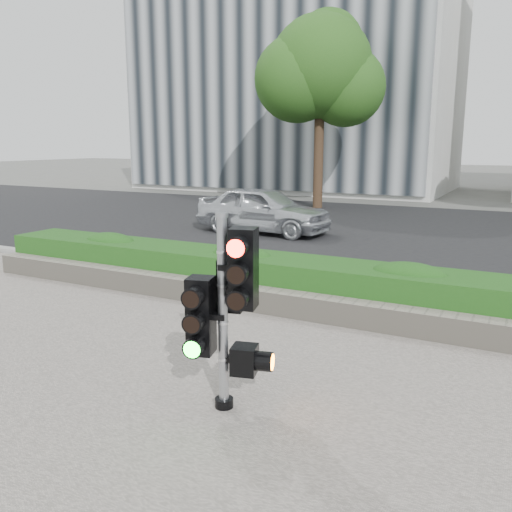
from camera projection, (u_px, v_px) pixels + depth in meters
name	position (u px, v px, depth m)	size (l,w,h in m)	color
ground	(225.00, 364.00, 6.21)	(120.00, 120.00, 0.00)	#51514C
sidewalk	(53.00, 481.00, 4.04)	(16.00, 11.00, 0.03)	#9E9389
road	(411.00, 234.00, 14.88)	(60.00, 13.00, 0.02)	black
curb	(323.00, 293.00, 8.93)	(60.00, 0.25, 0.12)	gray
stone_wall	(292.00, 304.00, 7.81)	(12.00, 0.32, 0.34)	gray
hedge	(309.00, 283.00, 8.34)	(12.00, 1.00, 0.68)	#357825
building_left	(299.00, 45.00, 28.68)	(16.00, 9.00, 15.00)	#B7B7B2
tree_left	(321.00, 71.00, 19.84)	(4.61, 4.03, 7.34)	black
traffic_signal	(226.00, 303.00, 4.95)	(0.67, 0.56, 1.85)	black
car_silver	(263.00, 210.00, 14.95)	(1.52, 3.78, 1.29)	silver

